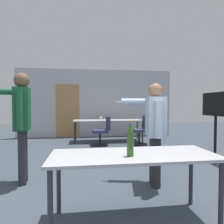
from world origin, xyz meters
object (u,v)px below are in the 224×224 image
object	(u,v)px
tv_screen	(216,120)
drink_cup	(101,118)
office_chair_far_left	(102,132)
beer_bottle	(130,139)
office_chair_side_rolled	(141,131)
person_right_polo	(21,116)
person_center_tall	(154,125)

from	to	relation	value
tv_screen	drink_cup	bearing A→B (deg)	-140.25
office_chair_far_left	beer_bottle	bearing A→B (deg)	174.25
office_chair_side_rolled	drink_cup	distance (m)	1.55
tv_screen	office_chair_far_left	xyz separation A→B (m)	(-2.40, 2.03, -0.51)
person_right_polo	beer_bottle	size ratio (longest dim) A/B	4.85
person_right_polo	drink_cup	distance (m)	4.00
tv_screen	office_chair_side_rolled	bearing A→B (deg)	-149.76
tv_screen	person_right_polo	distance (m)	4.03
person_center_tall	drink_cup	size ratio (longest dim) A/B	14.18
person_right_polo	beer_bottle	xyz separation A→B (m)	(1.46, -1.37, -0.18)
person_right_polo	office_chair_side_rolled	size ratio (longest dim) A/B	1.94
person_center_tall	office_chair_far_left	xyz separation A→B (m)	(-0.53, 3.19, -0.53)
person_center_tall	office_chair_side_rolled	bearing A→B (deg)	-2.53
office_chair_side_rolled	beer_bottle	size ratio (longest dim) A/B	2.50
office_chair_far_left	drink_cup	distance (m)	0.92
office_chair_side_rolled	beer_bottle	bearing A→B (deg)	149.39
person_right_polo	person_center_tall	bearing A→B (deg)	-107.89
office_chair_side_rolled	drink_cup	bearing A→B (deg)	41.43
tv_screen	person_center_tall	bearing A→B (deg)	-57.98
beer_bottle	tv_screen	bearing A→B (deg)	41.28
office_chair_side_rolled	drink_cup	xyz separation A→B (m)	(-1.22, 0.88, 0.37)
office_chair_side_rolled	office_chair_far_left	bearing A→B (deg)	75.17
beer_bottle	drink_cup	bearing A→B (deg)	88.80
beer_bottle	person_center_tall	bearing A→B (deg)	58.65
person_center_tall	drink_cup	bearing A→B (deg)	17.41
person_center_tall	beer_bottle	distance (m)	1.19
office_chair_side_rolled	beer_bottle	distance (m)	4.40
person_right_polo	drink_cup	size ratio (longest dim) A/B	15.75
tv_screen	person_right_polo	xyz separation A→B (m)	(-3.94, -0.81, 0.16)
person_center_tall	office_chair_far_left	size ratio (longest dim) A/B	1.77
tv_screen	office_chair_side_rolled	xyz separation A→B (m)	(-1.16, 1.98, -0.50)
office_chair_far_left	drink_cup	xyz separation A→B (m)	(0.02, 0.83, 0.38)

